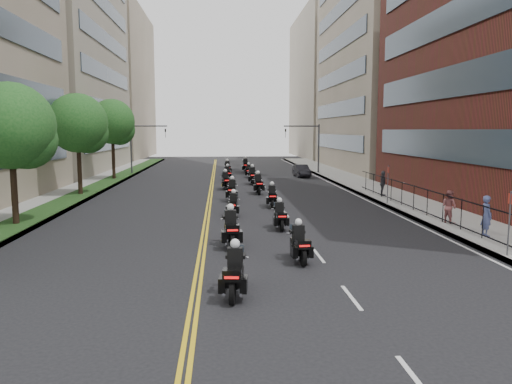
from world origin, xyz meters
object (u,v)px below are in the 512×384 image
(motorcycle_6, at_px, (232,191))
(pedestrian_c, at_px, (383,183))
(motorcycle_12, at_px, (227,168))
(motorcycle_1, at_px, (299,245))
(motorcycle_7, at_px, (258,185))
(motorcycle_10, at_px, (228,174))
(motorcycle_9, at_px, (252,176))
(pedestrian_b, at_px, (449,207))
(motorcycle_11, at_px, (249,172))
(motorcycle_4, at_px, (233,206))
(parked_sedan, at_px, (302,171))
(pedestrian_a, at_px, (487,216))
(motorcycle_2, at_px, (231,230))
(motorcycle_3, at_px, (280,217))
(motorcycle_8, at_px, (226,181))
(motorcycle_0, at_px, (235,274))
(motorcycle_13, at_px, (245,166))
(motorcycle_5, at_px, (272,197))

(motorcycle_6, distance_m, pedestrian_c, 11.09)
(motorcycle_12, height_order, pedestrian_c, pedestrian_c)
(motorcycle_1, bearing_deg, pedestrian_c, 58.81)
(motorcycle_7, height_order, motorcycle_10, motorcycle_7)
(motorcycle_9, xyz_separation_m, pedestrian_b, (8.94, -20.61, 0.28))
(motorcycle_11, relative_size, pedestrian_c, 1.15)
(motorcycle_4, relative_size, motorcycle_7, 0.88)
(motorcycle_4, relative_size, pedestrian_c, 1.16)
(parked_sedan, distance_m, pedestrian_a, 31.29)
(motorcycle_10, xyz_separation_m, parked_sedan, (7.96, 4.24, -0.04))
(parked_sedan, xyz_separation_m, pedestrian_b, (3.20, -27.84, 0.37))
(motorcycle_2, distance_m, motorcycle_7, 17.87)
(motorcycle_6, height_order, pedestrian_c, pedestrian_c)
(motorcycle_3, distance_m, motorcycle_8, 17.35)
(motorcycle_0, xyz_separation_m, motorcycle_4, (0.33, 13.90, -0.06))
(motorcycle_13, height_order, pedestrian_a, pedestrian_a)
(motorcycle_1, relative_size, motorcycle_2, 0.89)
(motorcycle_10, bearing_deg, motorcycle_11, 51.63)
(motorcycle_7, xyz_separation_m, motorcycle_9, (-0.01, 6.85, 0.02))
(motorcycle_0, xyz_separation_m, motorcycle_13, (2.55, 43.98, 0.05))
(motorcycle_9, xyz_separation_m, motorcycle_13, (0.03, 13.03, 0.01))
(motorcycle_6, height_order, motorcycle_12, motorcycle_12)
(motorcycle_8, relative_size, motorcycle_12, 0.96)
(motorcycle_8, bearing_deg, motorcycle_1, -91.12)
(motorcycle_10, bearing_deg, motorcycle_9, -60.17)
(motorcycle_13, bearing_deg, motorcycle_0, -94.37)
(motorcycle_2, height_order, motorcycle_10, motorcycle_2)
(motorcycle_4, distance_m, motorcycle_13, 30.17)
(motorcycle_7, bearing_deg, pedestrian_a, -64.11)
(motorcycle_6, height_order, pedestrian_a, pedestrian_a)
(motorcycle_5, xyz_separation_m, parked_sedan, (5.35, 20.94, -0.02))
(pedestrian_a, relative_size, pedestrian_b, 1.09)
(motorcycle_6, height_order, motorcycle_8, motorcycle_6)
(motorcycle_1, height_order, motorcycle_12, motorcycle_12)
(motorcycle_7, relative_size, pedestrian_c, 1.32)
(motorcycle_5, height_order, pedestrian_c, pedestrian_c)
(motorcycle_0, bearing_deg, motorcycle_11, 93.20)
(motorcycle_0, relative_size, motorcycle_3, 1.08)
(motorcycle_1, relative_size, motorcycle_5, 0.99)
(motorcycle_5, height_order, motorcycle_6, motorcycle_6)
(pedestrian_a, height_order, pedestrian_c, pedestrian_a)
(motorcycle_4, xyz_separation_m, motorcycle_10, (-0.03, 20.04, 0.04))
(pedestrian_a, bearing_deg, motorcycle_5, 42.38)
(motorcycle_6, xyz_separation_m, motorcycle_9, (2.12, 10.68, 0.03))
(motorcycle_0, distance_m, pedestrian_a, 13.67)
(parked_sedan, bearing_deg, pedestrian_a, -86.51)
(motorcycle_12, bearing_deg, parked_sedan, -24.50)
(motorcycle_7, bearing_deg, motorcycle_5, -89.20)
(motorcycle_3, bearing_deg, motorcycle_4, 118.56)
(motorcycle_0, distance_m, motorcycle_10, 33.94)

